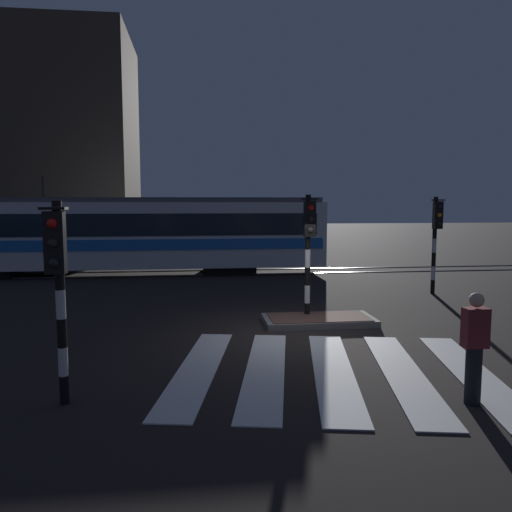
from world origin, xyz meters
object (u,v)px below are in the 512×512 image
object	(u,v)px
tram	(112,233)
pedestrian_waiting_at_kerb	(474,347)
traffic_light_corner_far_right	(436,230)
traffic_light_median_centre	(309,238)
traffic_light_corner_near_left	(58,273)

from	to	relation	value
tram	pedestrian_waiting_at_kerb	size ratio (longest dim) A/B	10.59
traffic_light_corner_far_right	traffic_light_median_centre	distance (m)	6.03
traffic_light_corner_far_right	tram	world-z (taller)	tram
tram	pedestrian_waiting_at_kerb	bearing A→B (deg)	-62.76
pedestrian_waiting_at_kerb	traffic_light_median_centre	bearing A→B (deg)	103.21
traffic_light_corner_far_right	traffic_light_corner_near_left	world-z (taller)	traffic_light_corner_far_right
traffic_light_median_centre	traffic_light_corner_near_left	size ratio (longest dim) A/B	1.06
traffic_light_corner_far_right	pedestrian_waiting_at_kerb	distance (m)	9.65
traffic_light_median_centre	tram	world-z (taller)	tram
traffic_light_median_centre	traffic_light_corner_near_left	bearing A→B (deg)	-135.11
traffic_light_corner_far_right	pedestrian_waiting_at_kerb	world-z (taller)	traffic_light_corner_far_right
traffic_light_corner_far_right	traffic_light_median_centre	bearing A→B (deg)	-146.78
traffic_light_median_centre	traffic_light_corner_near_left	world-z (taller)	traffic_light_median_centre
traffic_light_median_centre	tram	distance (m)	11.26
traffic_light_corner_far_right	traffic_light_median_centre	xyz separation A→B (m)	(-5.05, -3.30, 0.01)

